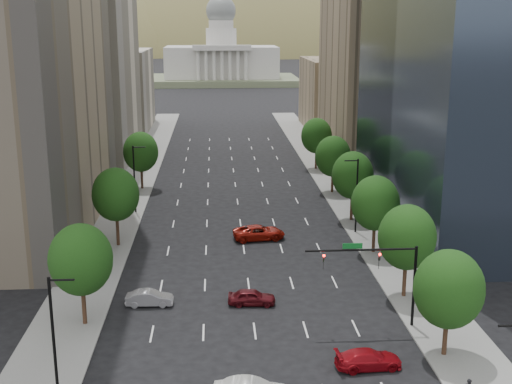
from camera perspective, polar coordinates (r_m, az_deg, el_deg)
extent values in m
cube|color=slate|center=(84.20, -11.96, -2.73)|extent=(6.00, 200.00, 0.15)
cube|color=slate|center=(85.29, 9.12, -2.37)|extent=(6.00, 200.00, 0.15)
cube|color=beige|center=(124.75, -13.97, 10.84)|extent=(14.00, 30.00, 35.00)
cube|color=beige|center=(157.91, -11.68, 8.55)|extent=(14.00, 26.00, 18.00)
cube|color=#8C7759|center=(123.18, 9.73, 9.84)|extent=(14.00, 30.00, 30.00)
cube|color=#8C7759|center=(156.01, 6.87, 8.30)|extent=(14.00, 26.00, 16.00)
cylinder|color=#382316|center=(52.82, 15.90, -11.52)|extent=(0.36, 0.36, 3.75)
ellipsoid|color=#14350E|center=(51.41, 16.17, -7.98)|extent=(5.20, 5.20, 5.98)
cylinder|color=#382316|center=(62.34, 12.60, -7.08)|extent=(0.36, 0.36, 4.00)
ellipsoid|color=#14350E|center=(61.08, 12.79, -3.79)|extent=(5.20, 5.20, 5.98)
cylinder|color=#382316|center=(73.26, 10.05, -3.70)|extent=(0.36, 0.36, 3.90)
ellipsoid|color=#14350E|center=(72.21, 10.17, -0.94)|extent=(5.20, 5.20, 5.98)
cylinder|color=#382316|center=(84.43, 8.18, -1.11)|extent=(0.36, 0.36, 4.10)
ellipsoid|color=#14350E|center=(83.48, 8.28, 1.44)|extent=(5.20, 5.20, 5.98)
cylinder|color=#382316|center=(97.77, 6.55, 1.00)|extent=(0.36, 0.36, 3.80)
ellipsoid|color=#14350E|center=(97.01, 6.61, 3.06)|extent=(5.20, 5.20, 5.98)
cylinder|color=#382316|center=(113.16, 5.16, 2.94)|extent=(0.36, 0.36, 4.00)
ellipsoid|color=#14350E|center=(112.47, 5.20, 4.82)|extent=(5.20, 5.20, 5.98)
cylinder|color=#382316|center=(57.37, -14.52, -9.14)|extent=(0.36, 0.36, 4.00)
ellipsoid|color=#14350E|center=(56.00, -14.76, -5.61)|extent=(5.20, 5.20, 5.98)
cylinder|color=#382316|center=(75.84, -11.76, -3.06)|extent=(0.36, 0.36, 4.15)
ellipsoid|color=#14350E|center=(74.78, -11.92, -0.21)|extent=(5.20, 5.20, 5.98)
cylinder|color=#382316|center=(100.77, -9.74, 1.34)|extent=(0.36, 0.36, 3.95)
ellipsoid|color=#14350E|center=(100.00, -9.83, 3.41)|extent=(5.20, 5.20, 5.98)
cylinder|color=black|center=(78.97, 8.61, -0.38)|extent=(0.20, 0.20, 9.00)
cylinder|color=black|center=(77.82, 8.15, 2.67)|extent=(1.60, 0.14, 0.14)
cylinder|color=black|center=(45.61, -16.91, -12.26)|extent=(0.20, 0.20, 9.00)
cylinder|color=black|center=(43.70, -16.29, -7.24)|extent=(1.60, 0.14, 0.14)
cylinder|color=black|center=(87.57, -10.36, 1.02)|extent=(0.20, 0.20, 9.00)
cylinder|color=black|center=(86.59, -9.96, 3.80)|extent=(1.60, 0.14, 0.14)
cylinder|color=black|center=(56.19, 13.37, -7.92)|extent=(0.24, 0.24, 7.00)
cylinder|color=black|center=(53.90, 8.98, -4.92)|extent=(9.00, 0.18, 0.18)
imported|color=black|center=(54.42, 10.50, -5.41)|extent=(0.18, 0.22, 1.10)
imported|color=black|center=(53.53, 5.80, -5.57)|extent=(0.18, 0.22, 1.10)
sphere|color=#FF0C07|center=(54.19, 10.56, -5.27)|extent=(0.20, 0.20, 0.20)
sphere|color=#FF0C07|center=(53.29, 5.84, -5.44)|extent=(0.20, 0.20, 0.20)
cube|color=#0C591E|center=(53.64, 8.26, -4.59)|extent=(1.60, 0.06, 0.45)
cube|color=#596647|center=(270.61, -2.95, 9.53)|extent=(60.00, 40.00, 2.50)
cube|color=silver|center=(270.08, -2.97, 11.07)|extent=(44.00, 26.00, 12.00)
cube|color=silver|center=(255.80, -2.95, 12.22)|extent=(22.00, 4.00, 2.00)
cylinder|color=silver|center=(269.68, -2.99, 13.08)|extent=(12.00, 12.00, 7.00)
cylinder|color=silver|center=(269.61, -3.01, 14.14)|extent=(9.60, 9.60, 3.00)
sphere|color=slate|center=(269.63, -3.02, 15.23)|extent=(11.60, 11.60, 11.60)
ellipsoid|color=brown|center=(598.36, -16.95, 8.33)|extent=(380.00, 342.00, 190.00)
ellipsoid|color=brown|center=(624.63, 0.42, 8.38)|extent=(440.00, 396.00, 240.00)
ellipsoid|color=brown|center=(695.67, 14.48, 9.13)|extent=(360.00, 324.00, 200.00)
imported|color=maroon|center=(50.47, 9.60, -13.92)|extent=(5.02, 2.38, 1.41)
imported|color=#490C11|center=(59.83, -0.37, -8.98)|extent=(4.32, 1.97, 1.44)
imported|color=#97969B|center=(60.45, -9.09, -8.94)|extent=(4.23, 1.57, 1.38)
imported|color=maroon|center=(76.87, 0.26, -3.48)|extent=(6.27, 3.53, 1.65)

